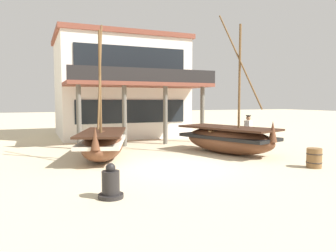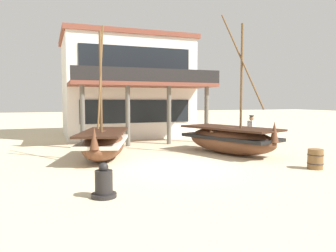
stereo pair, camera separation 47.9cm
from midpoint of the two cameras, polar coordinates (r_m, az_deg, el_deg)
name	(u,v)px [view 2 (the right image)]	position (r m, az deg, el deg)	size (l,w,h in m)	color
ground_plane	(178,167)	(11.71, 2.92, -7.21)	(120.00, 120.00, 0.00)	beige
fishing_boat_near_left	(104,143)	(13.37, -10.35, -3.04)	(2.89, 4.57, 5.42)	brown
fishing_boat_centre_large	(230,139)	(14.65, 11.94, -2.26)	(3.26, 4.92, 6.21)	brown
fisherman_by_hull	(251,133)	(15.93, 15.42, -1.21)	(0.26, 0.38, 1.68)	#33333D
capstan_winch	(104,184)	(8.12, -9.66, -10.12)	(0.62, 0.62, 0.87)	black
wooden_barrel	(315,159)	(12.46, 25.73, -5.31)	(0.56, 0.56, 0.70)	brown
harbor_building_main	(125,87)	(22.47, -7.02, 6.89)	(8.36, 9.36, 6.63)	white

